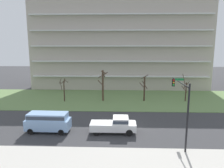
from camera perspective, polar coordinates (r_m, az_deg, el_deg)
The scene contains 11 objects.
ground at distance 27.38m, azimuth 2.27°, elevation -11.51°, with size 160.00×160.00×0.00m, color #38383A.
sidewalk_curb_near at distance 20.13m, azimuth 2.36°, elevation -19.81°, with size 80.00×4.00×0.15m, color #BCB7AD.
grass_lawn_strip at distance 40.70m, azimuth 2.20°, elevation -4.10°, with size 80.00×16.00×0.08m, color #66844C.
apartment_building at distance 54.12m, azimuth 2.23°, elevation 10.35°, with size 41.72×14.37×20.40m.
tree_far_left at distance 39.35m, azimuth -13.05°, elevation -1.38°, with size 1.56×1.49×4.40m.
tree_left at distance 38.72m, azimuth -2.53°, elevation -0.08°, with size 1.84×1.92×5.81m.
tree_center at distance 39.14m, azimuth 8.82°, elevation -1.08°, with size 1.71×1.73×4.97m.
tree_right at distance 40.74m, azimuth 19.52°, elevation -1.53°, with size 1.65×1.58×5.16m.
van_blue_near_left at distance 26.40m, azimuth -17.09°, elevation -9.58°, with size 5.25×2.14×2.36m.
pickup_white_center_left at distance 25.14m, azimuth 0.86°, elevation -11.04°, with size 5.40×2.01×1.95m.
traffic_signal_mast at distance 22.45m, azimuth 18.59°, elevation -4.34°, with size 0.90×6.08×6.84m.
Camera 1 is at (-0.17, -25.41, 10.18)m, focal length 33.42 mm.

